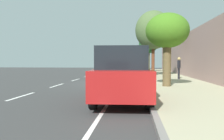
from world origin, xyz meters
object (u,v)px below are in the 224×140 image
Objects in this scene: street_tree_corner at (148,44)px; pedestrian_on_phone at (179,67)px; parked_suv_black_mid at (129,67)px; parked_pickup_green_farthest at (132,65)px; parked_sedan_dark_blue_far at (131,67)px; street_tree_far_end at (153,30)px; street_tree_mid_block at (167,32)px; bicycle_at_curb at (136,80)px; fire_hydrant at (143,69)px; parked_suv_red_second at (122,74)px; cyclist_with_backpack at (140,68)px.

street_tree_corner is 11.75m from pedestrian_on_phone.
parked_pickup_green_farthest is at bearing 90.00° from parked_suv_black_mid.
parked_suv_black_mid reaches higher than parked_sedan_dark_blue_far.
street_tree_mid_block is at bearing -90.00° from street_tree_far_end.
parked_sedan_dark_blue_far is 1.11× the size of street_tree_mid_block.
bicycle_at_curb is 13.43m from fire_hydrant.
parked_suv_black_mid reaches higher than pedestrian_on_phone.
fire_hydrant is at bearing 86.18° from bicycle_at_curb.
bicycle_at_curb is 0.27× the size of street_tree_far_end.
street_tree_mid_block is at bearing -84.38° from parked_pickup_green_farthest.
street_tree_corner is at bearing 90.00° from street_tree_mid_block.
parked_pickup_green_farthest is 22.80m from street_tree_mid_block.
parked_suv_red_second is 0.76× the size of street_tree_far_end.
bicycle_at_curb is 0.94× the size of cyclist_with_backpack.
parked_pickup_green_farthest reaches higher than pedestrian_on_phone.
pedestrian_on_phone is at bearing -74.87° from fire_hydrant.
street_tree_corner reaches higher than parked_pickup_green_farthest.
street_tree_corner is at bearing 90.00° from street_tree_far_end.
parked_sedan_dark_blue_far is 11.59m from pedestrian_on_phone.
street_tree_mid_block reaches higher than fire_hydrant.
bicycle_at_curb is (0.53, -21.78, -0.53)m from parked_pickup_green_farthest.
parked_suv_red_second reaches higher than parked_sedan_dark_blue_far.
pedestrian_on_phone is (1.67, 5.08, -2.01)m from street_tree_mid_block.
parked_pickup_green_farthest is at bearing 89.37° from parked_sedan_dark_blue_far.
cyclist_with_backpack is at bearing -99.67° from street_tree_far_end.
pedestrian_on_phone reaches higher than parked_sedan_dark_blue_far.
street_tree_mid_block is at bearing -90.00° from street_tree_corner.
parked_sedan_dark_blue_far is at bearing -90.63° from parked_pickup_green_farthest.
parked_suv_black_mid is 2.79× the size of pedestrian_on_phone.
parked_sedan_dark_blue_far is 15.63m from cyclist_with_backpack.
parked_suv_red_second is 2.84× the size of bicycle_at_curb.
bicycle_at_curb is at bearing 154.45° from street_tree_mid_block.
bicycle_at_curb is 3.33m from street_tree_mid_block.
bicycle_at_curb is at bearing -96.19° from street_tree_corner.
parked_suv_red_second is 0.96× the size of street_tree_corner.
street_tree_mid_block is 0.64× the size of street_tree_far_end.
parked_sedan_dark_blue_far is 16.31m from street_tree_mid_block.
parked_suv_black_mid is 8.60m from fire_hydrant.
parked_suv_red_second is 2.66× the size of cyclist_with_backpack.
pedestrian_on_phone is at bearing 51.82° from bicycle_at_curb.
bicycle_at_curb is at bearing -83.83° from parked_suv_black_mid.
parked_sedan_dark_blue_far reaches higher than bicycle_at_curb.
street_tree_far_end is 7.47× the size of fire_hydrant.
street_tree_corner reaches higher than cyclist_with_backpack.
fire_hydrant is (0.89, 13.40, 0.20)m from bicycle_at_curb.
parked_sedan_dark_blue_far reaches higher than fire_hydrant.
parked_suv_red_second is at bearing -94.56° from fire_hydrant.
pedestrian_on_phone is (3.36, 4.27, 0.74)m from bicycle_at_curb.
parked_suv_red_second and parked_suv_black_mid have the same top height.
cyclist_with_backpack is 0.45× the size of street_tree_mid_block.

